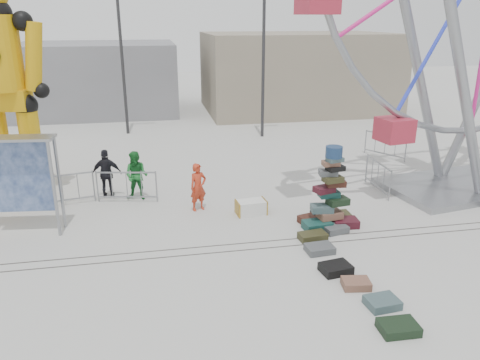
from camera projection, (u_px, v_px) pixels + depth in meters
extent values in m
plane|color=#9E9E99|center=(266.00, 259.00, 12.15)|extent=(90.00, 90.00, 0.00)
cube|color=#47443F|center=(261.00, 249.00, 12.71)|extent=(40.00, 0.04, 0.01)
cube|color=#47443F|center=(257.00, 242.00, 13.08)|extent=(40.00, 0.04, 0.01)
cube|color=gray|center=(297.00, 72.00, 31.12)|extent=(12.00, 8.00, 5.00)
cube|color=gray|center=(98.00, 78.00, 30.76)|extent=(10.00, 8.00, 4.40)
cylinder|color=#2D2D30|center=(263.00, 58.00, 23.43)|extent=(0.16, 0.16, 8.00)
cylinder|color=#2D2D30|center=(122.00, 57.00, 24.04)|extent=(0.16, 0.16, 8.00)
cube|color=#16443F|center=(317.00, 225.00, 13.82)|extent=(0.86, 0.64, 0.26)
cube|color=#44121D|center=(345.00, 223.00, 14.03)|extent=(0.80, 0.59, 0.24)
cube|color=#401D14|center=(311.00, 219.00, 14.29)|extent=(0.81, 0.65, 0.22)
cube|color=#36351B|center=(338.00, 216.00, 14.49)|extent=(0.73, 0.52, 0.24)
cube|color=#505357|center=(336.00, 229.00, 13.66)|extent=(0.77, 0.60, 0.20)
cube|color=black|center=(322.00, 215.00, 14.58)|extent=(0.69, 0.49, 0.22)
cube|color=brown|center=(330.00, 214.00, 13.98)|extent=(0.77, 0.58, 0.22)
cube|color=#40585B|center=(322.00, 208.00, 13.88)|extent=(0.70, 0.53, 0.20)
cube|color=black|center=(338.00, 201.00, 13.88)|extent=(0.69, 0.53, 0.20)
cube|color=#16443F|center=(329.00, 194.00, 13.92)|extent=(0.61, 0.40, 0.18)
cube|color=#44121D|center=(324.00, 189.00, 13.78)|extent=(0.68, 0.56, 0.18)
cube|color=#401D14|center=(336.00, 183.00, 13.75)|extent=(0.59, 0.44, 0.18)
cube|color=#36351B|center=(333.00, 179.00, 13.56)|extent=(0.62, 0.47, 0.16)
cube|color=#505357|center=(328.00, 173.00, 13.61)|extent=(0.57, 0.44, 0.16)
cube|color=black|center=(335.00, 168.00, 13.52)|extent=(0.56, 0.43, 0.14)
cube|color=brown|center=(331.00, 163.00, 13.49)|extent=(0.49, 0.34, 0.14)
cube|color=#40585B|center=(335.00, 160.00, 13.40)|extent=(0.52, 0.40, 0.12)
cylinder|color=navy|center=(334.00, 152.00, 13.34)|extent=(0.48, 0.48, 0.32)
sphere|color=black|center=(7.00, 190.00, 16.57)|extent=(0.75, 0.75, 0.75)
cylinder|color=#CE980B|center=(1.00, 151.00, 16.10)|extent=(0.69, 0.69, 3.17)
sphere|color=black|center=(38.00, 190.00, 16.61)|extent=(0.75, 0.75, 0.75)
cylinder|color=#CE980B|center=(33.00, 151.00, 16.14)|extent=(0.69, 0.69, 3.17)
sphere|color=black|center=(26.00, 105.00, 15.62)|extent=(0.79, 0.79, 0.79)
cube|color=#CE980B|center=(8.00, 100.00, 15.53)|extent=(1.49, 1.00, 0.69)
cylinder|color=#CE980B|center=(1.00, 54.00, 15.04)|extent=(1.29, 1.29, 2.37)
sphere|color=black|center=(22.00, 21.00, 14.75)|extent=(0.63, 0.63, 0.63)
cylinder|color=#CE980B|center=(34.00, 57.00, 15.11)|extent=(0.88, 0.63, 2.23)
sphere|color=black|center=(42.00, 90.00, 15.47)|extent=(0.51, 0.51, 0.51)
cube|color=gray|center=(460.00, 186.00, 17.14)|extent=(5.90, 4.11, 0.22)
cylinder|color=gray|center=(461.00, 72.00, 14.30)|extent=(3.79, 0.94, 8.83)
cylinder|color=gray|center=(417.00, 66.00, 16.04)|extent=(3.79, 0.94, 8.83)
cube|color=#A12234|center=(466.00, 146.00, 16.64)|extent=(1.13, 1.13, 0.76)
cylinder|color=gray|center=(57.00, 186.00, 13.31)|extent=(0.09, 0.09, 2.83)
cube|color=navy|center=(21.00, 177.00, 13.14)|extent=(1.78, 0.22, 2.07)
cube|color=silver|center=(251.00, 207.00, 14.91)|extent=(0.99, 0.63, 0.44)
cube|color=#36351B|center=(313.00, 236.00, 13.20)|extent=(0.83, 0.54, 0.20)
cube|color=#505357|center=(320.00, 249.00, 12.50)|extent=(0.77, 0.58, 0.19)
cube|color=black|center=(336.00, 268.00, 11.50)|extent=(0.81, 0.66, 0.22)
cube|color=brown|center=(356.00, 284.00, 10.87)|extent=(0.70, 0.55, 0.19)
cube|color=#40585B|center=(382.00, 303.00, 10.14)|extent=(0.74, 0.61, 0.20)
cube|color=black|center=(398.00, 327.00, 9.32)|extent=(0.78, 0.57, 0.20)
imported|color=#B13019|center=(198.00, 187.00, 15.04)|extent=(0.67, 0.56, 1.57)
imported|color=#196727|center=(137.00, 176.00, 15.93)|extent=(0.99, 0.87, 1.69)
imported|color=black|center=(107.00, 174.00, 16.13)|extent=(1.01, 0.46, 1.70)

